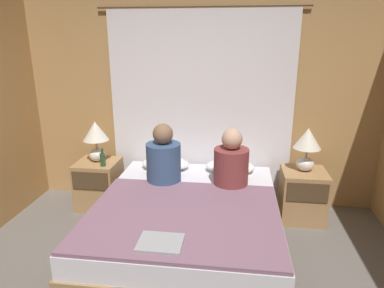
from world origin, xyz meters
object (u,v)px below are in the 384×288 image
(lamp_left, at_px, (96,136))
(beer_bottle_on_left_stand, at_px, (103,159))
(laptop_on_bed, at_px, (160,243))
(person_left_in_bed, at_px, (164,159))
(nightstand_right, at_px, (302,195))
(pillow_left, at_px, (166,164))
(pillow_right, at_px, (230,167))
(person_right_in_bed, at_px, (231,163))
(nightstand_left, at_px, (99,184))
(lamp_right, at_px, (307,144))
(bed, at_px, (188,225))

(lamp_left, relative_size, beer_bottle_on_left_stand, 2.27)
(laptop_on_bed, bearing_deg, person_left_in_bed, 100.67)
(nightstand_right, height_order, pillow_left, pillow_left)
(pillow_right, bearing_deg, lamp_left, -179.62)
(pillow_left, bearing_deg, person_right_in_bed, -27.09)
(pillow_left, bearing_deg, nightstand_left, -177.18)
(nightstand_left, bearing_deg, lamp_left, 90.00)
(nightstand_right, height_order, laptop_on_bed, nightstand_right)
(pillow_right, bearing_deg, beer_bottle_on_left_stand, -173.43)
(lamp_right, height_order, beer_bottle_on_left_stand, lamp_right)
(nightstand_right, distance_m, person_right_in_bed, 0.96)
(beer_bottle_on_left_stand, bearing_deg, laptop_on_bed, -54.93)
(bed, relative_size, person_left_in_bed, 3.17)
(lamp_right, height_order, laptop_on_bed, lamp_right)
(lamp_right, distance_m, laptop_on_bed, 1.97)
(lamp_right, bearing_deg, bed, -146.92)
(pillow_left, relative_size, pillow_right, 1.00)
(pillow_right, bearing_deg, laptop_on_bed, -106.66)
(pillow_left, bearing_deg, nightstand_right, -1.47)
(pillow_left, bearing_deg, bed, -64.55)
(beer_bottle_on_left_stand, bearing_deg, person_right_in_bed, -8.76)
(lamp_left, bearing_deg, person_left_in_bed, -23.29)
(nightstand_right, relative_size, beer_bottle_on_left_stand, 2.70)
(lamp_right, relative_size, person_left_in_bed, 0.76)
(nightstand_left, height_order, pillow_right, pillow_right)
(nightstand_right, xyz_separation_m, person_left_in_bed, (-1.46, -0.34, 0.47))
(lamp_right, relative_size, beer_bottle_on_left_stand, 2.27)
(pillow_right, relative_size, laptop_on_bed, 1.70)
(person_left_in_bed, relative_size, laptop_on_bed, 1.96)
(nightstand_right, height_order, beer_bottle_on_left_stand, beer_bottle_on_left_stand)
(bed, relative_size, person_right_in_bed, 3.32)
(person_right_in_bed, relative_size, laptop_on_bed, 1.87)
(bed, relative_size, nightstand_right, 3.53)
(person_right_in_bed, bearing_deg, person_left_in_bed, -180.00)
(bed, xyz_separation_m, beer_bottle_on_left_stand, (-1.03, 0.60, 0.39))
(lamp_left, bearing_deg, bed, -33.08)
(nightstand_right, distance_m, pillow_right, 0.84)
(bed, distance_m, person_left_in_bed, 0.70)
(lamp_left, bearing_deg, beer_bottle_on_left_stand, -51.01)
(lamp_left, relative_size, pillow_right, 0.87)
(nightstand_right, distance_m, lamp_right, 0.57)
(bed, xyz_separation_m, nightstand_left, (-1.15, 0.72, 0.03))
(bed, xyz_separation_m, laptop_on_bed, (-0.09, -0.74, 0.29))
(lamp_left, distance_m, lamp_right, 2.31)
(bed, xyz_separation_m, person_right_in_bed, (0.38, 0.38, 0.49))
(bed, relative_size, nightstand_left, 3.53)
(person_left_in_bed, bearing_deg, nightstand_right, 13.11)
(beer_bottle_on_left_stand, bearing_deg, person_left_in_bed, -16.52)
(bed, height_order, lamp_left, lamp_left)
(person_left_in_bed, distance_m, laptop_on_bed, 1.17)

